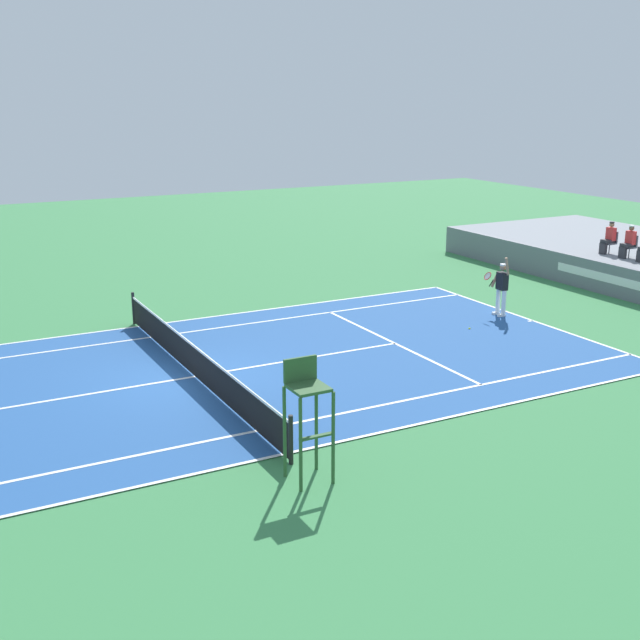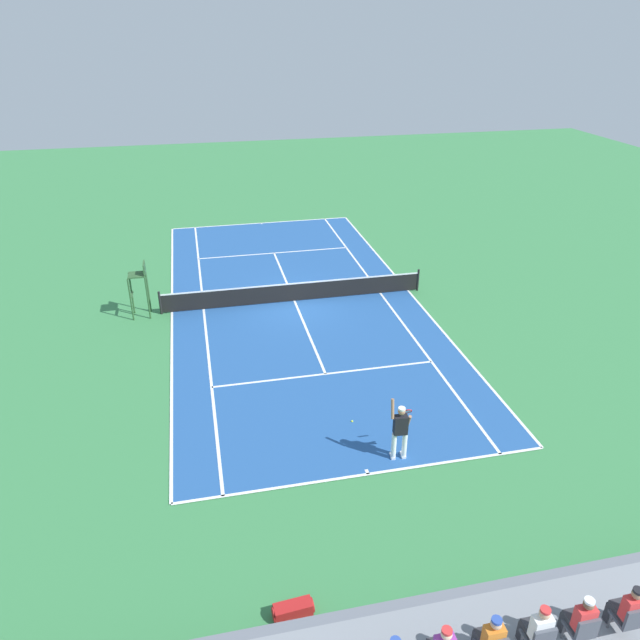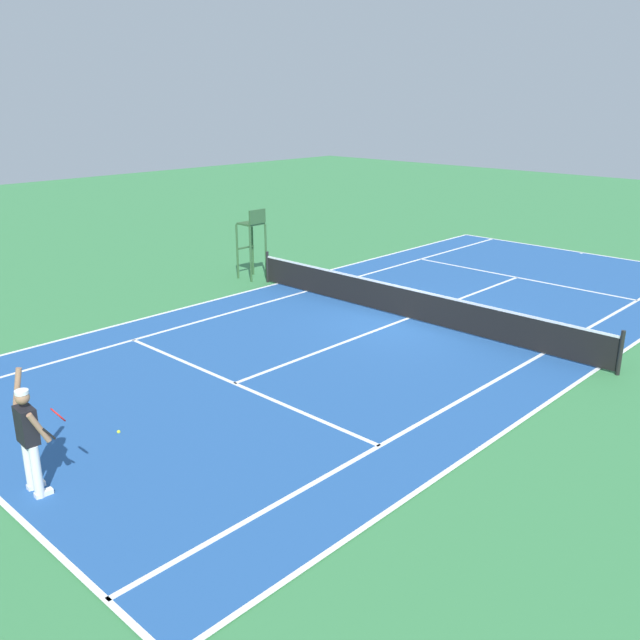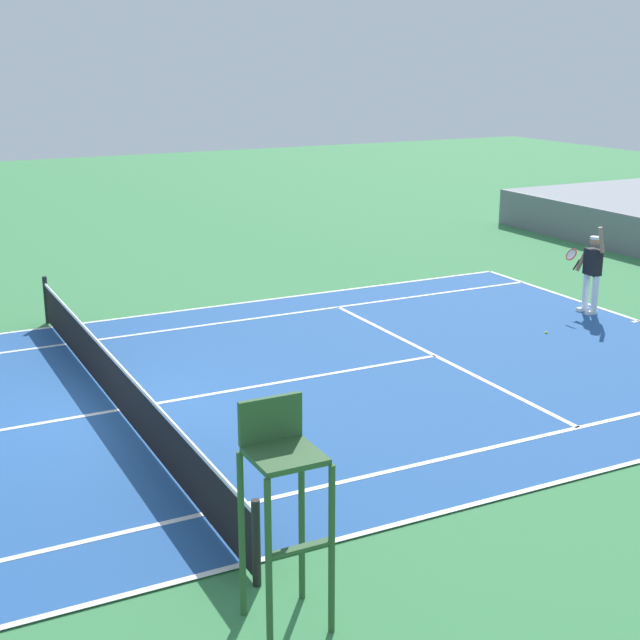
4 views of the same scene
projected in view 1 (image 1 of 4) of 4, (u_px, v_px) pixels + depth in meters
name	position (u px, v px, depth m)	size (l,w,h in m)	color
ground_plane	(194.00, 377.00, 21.56)	(80.00, 80.00, 0.00)	#387F47
court	(194.00, 377.00, 21.56)	(11.08, 23.88, 0.03)	#235193
net	(194.00, 359.00, 21.42)	(11.98, 0.10, 1.07)	black
spectator_seated_0	(609.00, 238.00, 31.95)	(0.44, 0.60, 1.26)	#474C56
spectator_seated_1	(629.00, 242.00, 31.11)	(0.44, 0.60, 1.26)	#474C56
tennis_player	(501.00, 287.00, 27.34)	(0.78, 0.62, 2.08)	white
tennis_ball	(469.00, 329.00, 25.95)	(0.07, 0.07, 0.07)	#D1E533
umpire_chair	(307.00, 405.00, 15.46)	(0.77, 0.77, 2.44)	#2D562D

